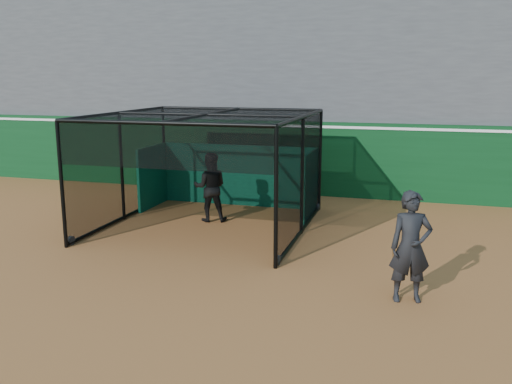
# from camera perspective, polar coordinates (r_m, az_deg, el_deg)

# --- Properties ---
(ground) EXTENTS (120.00, 120.00, 0.00)m
(ground) POSITION_cam_1_polar(r_m,az_deg,el_deg) (11.16, -6.81, -8.89)
(ground) COLOR brown
(ground) RESTS_ON ground
(outfield_wall) EXTENTS (50.00, 0.50, 2.50)m
(outfield_wall) POSITION_cam_1_polar(r_m,az_deg,el_deg) (18.74, 3.26, 3.79)
(outfield_wall) COLOR #0A3917
(outfield_wall) RESTS_ON ground
(grandstand) EXTENTS (50.00, 7.85, 8.95)m
(grandstand) POSITION_cam_1_polar(r_m,az_deg,el_deg) (22.24, 5.61, 13.29)
(grandstand) COLOR #4C4C4F
(grandstand) RESTS_ON ground
(batting_cage) EXTENTS (5.22, 5.52, 3.00)m
(batting_cage) POSITION_cam_1_polar(r_m,az_deg,el_deg) (14.48, -5.11, 2.16)
(batting_cage) COLOR black
(batting_cage) RESTS_ON ground
(batter) EXTENTS (1.11, 0.97, 1.93)m
(batter) POSITION_cam_1_polar(r_m,az_deg,el_deg) (15.11, -4.85, 0.51)
(batter) COLOR black
(batter) RESTS_ON ground
(on_deck_player) EXTENTS (0.83, 0.65, 2.02)m
(on_deck_player) POSITION_cam_1_polar(r_m,az_deg,el_deg) (10.04, 15.95, -5.59)
(on_deck_player) COLOR black
(on_deck_player) RESTS_ON ground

